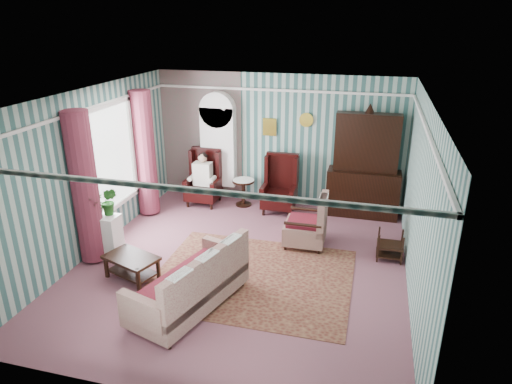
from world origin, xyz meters
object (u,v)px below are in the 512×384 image
(nest_table, at_px, (390,245))
(coffee_table, at_px, (132,267))
(bookcase, at_px, (219,153))
(dresser_hutch, at_px, (365,163))
(seated_woman, at_px, (203,179))
(round_side_table, at_px, (244,193))
(plant_stand, at_px, (105,237))
(wingback_left, at_px, (203,178))
(sofa, at_px, (188,278))
(floral_armchair, at_px, (305,222))
(wingback_right, at_px, (279,185))

(nest_table, bearing_deg, coffee_table, -156.98)
(bookcase, relative_size, dresser_hutch, 0.95)
(dresser_hutch, xyz_separation_m, seated_woman, (-3.50, -0.27, -0.59))
(dresser_hutch, distance_m, nest_table, 2.11)
(round_side_table, relative_size, plant_stand, 0.75)
(wingback_left, xyz_separation_m, seated_woman, (0.00, 0.00, -0.04))
(plant_stand, xyz_separation_m, sofa, (2.00, -1.01, 0.08))
(floral_armchair, bearing_deg, wingback_left, 60.69)
(sofa, bearing_deg, wingback_right, 8.61)
(dresser_hutch, height_order, floral_armchair, dresser_hutch)
(coffee_table, bearing_deg, seated_woman, 90.04)
(nest_table, bearing_deg, wingback_right, 146.25)
(wingback_left, height_order, coffee_table, wingback_left)
(dresser_hutch, xyz_separation_m, floral_armchair, (-0.96, -1.66, -0.72))
(wingback_right, xyz_separation_m, coffee_table, (-1.75, -3.28, -0.42))
(plant_stand, bearing_deg, sofa, -26.74)
(seated_woman, bearing_deg, bookcase, 57.34)
(bookcase, relative_size, plant_stand, 2.80)
(bookcase, xyz_separation_m, round_side_table, (0.65, -0.24, -0.82))
(bookcase, relative_size, coffee_table, 2.61)
(coffee_table, bearing_deg, wingback_left, 90.04)
(bookcase, xyz_separation_m, wingback_right, (1.50, -0.39, -0.50))
(wingback_right, distance_m, coffee_table, 3.74)
(sofa, distance_m, floral_armchair, 2.72)
(wingback_left, relative_size, wingback_right, 1.00)
(dresser_hutch, bearing_deg, wingback_left, -175.59)
(wingback_right, bearing_deg, floral_armchair, -60.43)
(sofa, bearing_deg, round_side_table, 21.33)
(bookcase, bearing_deg, wingback_left, -122.66)
(bookcase, distance_m, dresser_hutch, 3.25)
(dresser_hutch, distance_m, wingback_right, 1.86)
(coffee_table, bearing_deg, floral_armchair, 36.66)
(plant_stand, bearing_deg, nest_table, 13.84)
(seated_woman, xyz_separation_m, round_side_table, (0.90, 0.15, -0.29))
(bookcase, relative_size, seated_woman, 1.90)
(sofa, relative_size, coffee_table, 2.27)
(seated_woman, xyz_separation_m, plant_stand, (-0.80, -2.75, -0.19))
(dresser_hutch, height_order, wingback_left, dresser_hutch)
(wingback_right, height_order, round_side_table, wingback_right)
(nest_table, bearing_deg, wingback_left, 159.15)
(wingback_right, bearing_deg, plant_stand, -132.84)
(wingback_left, height_order, floral_armchair, wingback_left)
(dresser_hutch, relative_size, wingback_left, 1.89)
(seated_woman, relative_size, floral_armchair, 1.28)
(nest_table, distance_m, sofa, 3.63)
(coffee_table, bearing_deg, dresser_hutch, 45.41)
(bookcase, xyz_separation_m, seated_woman, (-0.25, -0.39, -0.53))
(dresser_hutch, height_order, coffee_table, dresser_hutch)
(bookcase, bearing_deg, seated_woman, -122.66)
(seated_woman, relative_size, round_side_table, 1.97)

